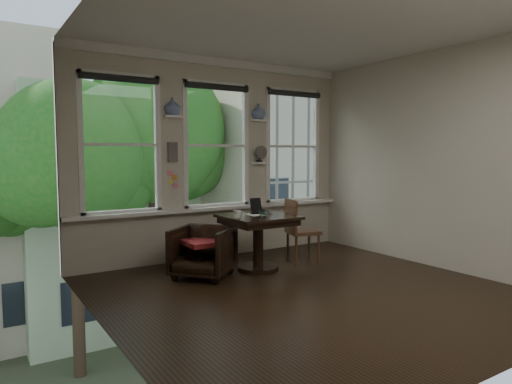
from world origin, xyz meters
TOP-DOWN VIEW (x-y plane):
  - ground at (0.00, 0.00)m, footprint 4.50×4.50m
  - ceiling at (0.00, 0.00)m, footprint 4.50×4.50m
  - wall_back at (0.00, 2.25)m, footprint 4.50×0.00m
  - wall_left at (-2.25, 0.00)m, footprint 0.00×4.50m
  - wall_right at (2.25, 0.00)m, footprint 0.00×4.50m
  - window_left at (-1.45, 2.25)m, footprint 1.10×0.12m
  - window_center at (0.00, 2.25)m, footprint 1.10×0.12m
  - window_right at (1.45, 2.25)m, footprint 1.10×0.12m
  - shelf_left at (-0.72, 2.15)m, footprint 0.26×0.16m
  - shelf_right at (0.72, 2.15)m, footprint 0.26×0.16m
  - intercom at (-0.72, 2.18)m, footprint 0.14×0.06m
  - sticky_notes at (-0.72, 2.19)m, footprint 0.16×0.01m
  - desk_fan at (0.72, 2.13)m, footprint 0.20×0.20m
  - vase_left at (-0.72, 2.15)m, footprint 0.24×0.24m
  - vase_right at (0.72, 2.15)m, footprint 0.24×0.24m
  - table at (0.06, 1.15)m, footprint 0.90×0.90m
  - armchair_left at (-0.73, 1.22)m, footprint 1.00×1.00m
  - cushion_red at (-0.73, 1.22)m, footprint 0.45×0.45m
  - side_chair_right at (0.85, 1.17)m, footprint 0.52×0.52m
  - laptop at (0.16, 1.22)m, footprint 0.40×0.34m
  - mug at (-0.31, 1.06)m, footprint 0.12×0.12m
  - drinking_glass at (0.04, 0.97)m, footprint 0.14×0.14m
  - tablet at (0.12, 1.29)m, footprint 0.16×0.08m
  - papers at (0.08, 1.21)m, footprint 0.28×0.34m

SIDE VIEW (x-z plane):
  - ground at x=0.00m, z-range 0.00..0.00m
  - armchair_left at x=-0.73m, z-range 0.00..0.66m
  - table at x=0.06m, z-range 0.00..0.75m
  - cushion_red at x=-0.73m, z-range 0.42..0.48m
  - side_chair_right at x=0.85m, z-range 0.00..0.92m
  - papers at x=0.08m, z-range 0.75..0.75m
  - laptop at x=0.16m, z-range 0.75..0.78m
  - drinking_glass at x=0.04m, z-range 0.75..0.84m
  - mug at x=-0.31m, z-range 0.75..0.85m
  - tablet at x=0.12m, z-range 0.75..0.97m
  - sticky_notes at x=-0.72m, z-range 1.13..1.37m
  - wall_back at x=0.00m, z-range -0.75..3.75m
  - wall_left at x=-2.25m, z-range -0.75..3.75m
  - wall_right at x=2.25m, z-range -0.75..3.75m
  - desk_fan at x=0.72m, z-range 1.41..1.65m
  - intercom at x=-0.72m, z-range 1.46..1.74m
  - window_left at x=-1.45m, z-range 0.75..2.65m
  - window_center at x=0.00m, z-range 0.75..2.65m
  - window_right at x=1.45m, z-range 0.75..2.65m
  - shelf_left at x=-0.72m, z-range 2.08..2.12m
  - shelf_right at x=0.72m, z-range 2.08..2.12m
  - vase_left at x=-0.72m, z-range 2.12..2.36m
  - vase_right at x=0.72m, z-range 2.12..2.36m
  - ceiling at x=0.00m, z-range 3.00..3.00m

